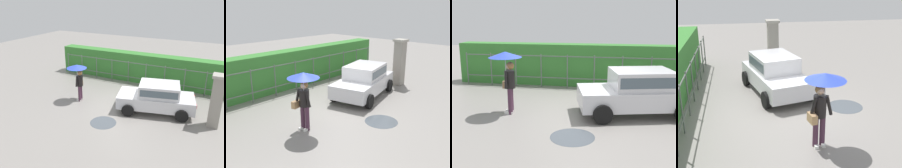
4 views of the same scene
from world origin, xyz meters
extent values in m
plane|color=gray|center=(0.00, 0.00, 0.00)|extent=(40.00, 40.00, 0.00)
cube|color=silver|center=(1.71, 0.20, 0.58)|extent=(3.98, 2.47, 0.60)
cube|color=silver|center=(1.85, 0.24, 1.18)|extent=(2.19, 1.85, 0.60)
cube|color=#4C5B66|center=(1.85, 0.24, 1.20)|extent=(2.04, 1.83, 0.33)
cylinder|color=black|center=(0.69, -0.91, 0.30)|extent=(0.63, 0.32, 0.60)
cylinder|color=black|center=(0.29, 0.72, 0.30)|extent=(0.63, 0.32, 0.60)
cylinder|color=black|center=(2.72, 1.32, 0.30)|extent=(0.63, 0.32, 0.60)
cylinder|color=#47283D|center=(-2.34, -0.52, 0.43)|extent=(0.15, 0.15, 0.86)
cylinder|color=#47283D|center=(-2.38, -0.32, 0.43)|extent=(0.15, 0.15, 0.86)
cube|color=white|center=(-2.40, -0.53, 0.04)|extent=(0.26, 0.10, 0.08)
cube|color=white|center=(-2.43, -0.33, 0.04)|extent=(0.26, 0.10, 0.08)
cylinder|color=black|center=(-2.36, -0.42, 1.15)|extent=(0.34, 0.34, 0.58)
sphere|color=#DBAD89|center=(-2.36, -0.42, 1.58)|extent=(0.22, 0.22, 0.22)
sphere|color=olive|center=(-2.33, -0.42, 1.60)|extent=(0.25, 0.25, 0.25)
cylinder|color=black|center=(-2.40, -0.65, 1.18)|extent=(0.13, 0.24, 0.56)
cylinder|color=black|center=(-2.48, -0.22, 1.18)|extent=(0.13, 0.24, 0.56)
cylinder|color=#B2B2B7|center=(-2.44, -0.52, 1.50)|extent=(0.02, 0.02, 0.77)
cone|color=blue|center=(-2.44, -0.52, 1.97)|extent=(1.05, 1.05, 0.18)
cube|color=tan|center=(-2.52, -0.19, 0.91)|extent=(0.36, 0.22, 0.24)
cylinder|color=#59605B|center=(-5.83, 3.22, 0.75)|extent=(0.05, 0.05, 1.50)
cylinder|color=#59605B|center=(-4.64, 3.22, 0.75)|extent=(0.05, 0.05, 1.50)
cylinder|color=#59605B|center=(-3.45, 3.22, 0.75)|extent=(0.05, 0.05, 1.50)
cylinder|color=#59605B|center=(-2.25, 3.22, 0.75)|extent=(0.05, 0.05, 1.50)
cylinder|color=#59605B|center=(-1.06, 3.22, 0.75)|extent=(0.05, 0.05, 1.50)
cylinder|color=#59605B|center=(0.13, 3.22, 0.75)|extent=(0.05, 0.05, 1.50)
cylinder|color=#59605B|center=(1.32, 3.22, 0.75)|extent=(0.05, 0.05, 1.50)
cylinder|color=#59605B|center=(2.51, 3.22, 0.75)|extent=(0.05, 0.05, 1.50)
cube|color=#59605B|center=(0.13, 3.22, 1.42)|extent=(11.91, 0.03, 0.04)
cube|color=#59605B|center=(0.13, 3.22, 0.45)|extent=(11.91, 0.03, 0.04)
cube|color=#387F33|center=(0.13, 3.96, 0.95)|extent=(12.91, 0.90, 1.90)
cylinder|color=#4C545B|center=(-0.06, -2.00, 0.00)|extent=(1.21, 1.21, 0.00)
camera|label=1|loc=(4.63, -10.37, 5.59)|focal=38.17mm
camera|label=2|loc=(-7.57, -6.81, 4.15)|focal=41.81mm
camera|label=3|loc=(0.95, -9.03, 3.17)|focal=45.83mm
camera|label=4|loc=(-9.19, 1.56, 4.32)|focal=48.30mm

